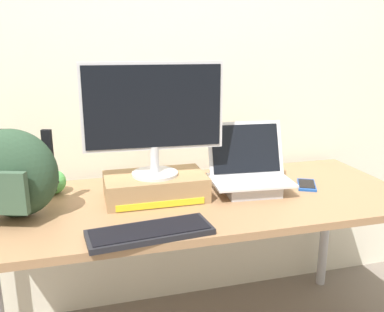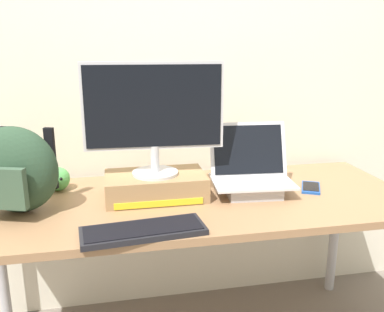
# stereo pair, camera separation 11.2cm
# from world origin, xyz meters

# --- Properties ---
(back_wall) EXTENTS (7.00, 0.10, 2.60)m
(back_wall) POSITION_xyz_m (0.00, 0.47, 1.30)
(back_wall) COLOR silver
(back_wall) RESTS_ON ground
(desk) EXTENTS (1.84, 0.74, 0.73)m
(desk) POSITION_xyz_m (0.00, 0.00, 0.66)
(desk) COLOR #99704C
(desk) RESTS_ON ground
(toner_box_yellow) EXTENTS (0.41, 0.25, 0.10)m
(toner_box_yellow) POSITION_xyz_m (-0.15, 0.04, 0.78)
(toner_box_yellow) COLOR #9E7A51
(toner_box_yellow) RESTS_ON desk
(desktop_monitor) EXTENTS (0.56, 0.19, 0.45)m
(desktop_monitor) POSITION_xyz_m (-0.15, 0.04, 1.08)
(desktop_monitor) COLOR silver
(desktop_monitor) RESTS_ON toner_box_yellow
(open_laptop) EXTENTS (0.35, 0.27, 0.29)m
(open_laptop) POSITION_xyz_m (0.26, 0.02, 0.79)
(open_laptop) COLOR #ADADB2
(open_laptop) RESTS_ON desk
(external_keyboard) EXTENTS (0.43, 0.19, 0.02)m
(external_keyboard) POSITION_xyz_m (-0.23, -0.30, 0.74)
(external_keyboard) COLOR black
(external_keyboard) RESTS_ON desk
(messenger_backpack) EXTENTS (0.38, 0.30, 0.33)m
(messenger_backpack) POSITION_xyz_m (-0.67, -0.01, 0.90)
(messenger_backpack) COLOR #28422D
(messenger_backpack) RESTS_ON desk
(cell_phone) EXTENTS (0.14, 0.17, 0.01)m
(cell_phone) POSITION_xyz_m (0.54, 0.01, 0.74)
(cell_phone) COLOR #19479E
(cell_phone) RESTS_ON desk
(plush_toy) EXTENTS (0.10, 0.10, 0.10)m
(plush_toy) POSITION_xyz_m (-0.55, 0.21, 0.78)
(plush_toy) COLOR #56B256
(plush_toy) RESTS_ON desk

